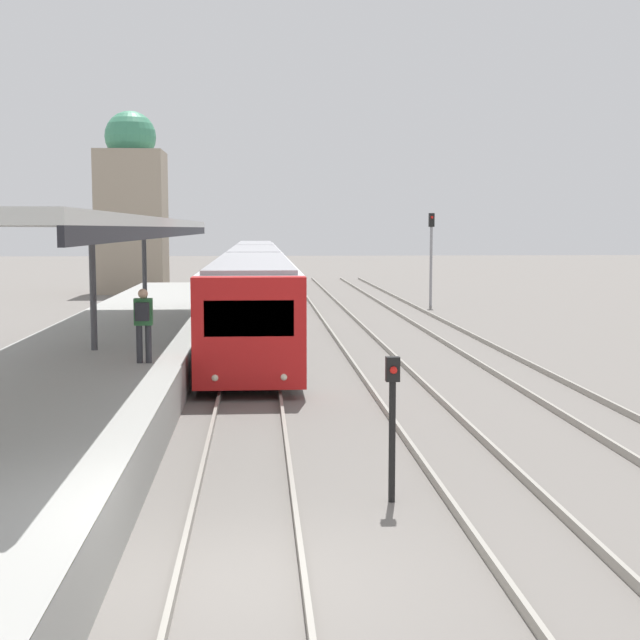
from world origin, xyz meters
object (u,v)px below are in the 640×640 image
at_px(person_on_platform, 143,319).
at_px(signal_post_near, 392,414).
at_px(signal_mast_far, 431,247).
at_px(train_near, 254,274).

xyz_separation_m(person_on_platform, signal_post_near, (4.50, -7.28, -0.67)).
xyz_separation_m(person_on_platform, signal_mast_far, (11.40, 25.32, 1.03)).
bearing_deg(person_on_platform, signal_post_near, -58.26).
bearing_deg(person_on_platform, signal_mast_far, 65.76).
relative_size(person_on_platform, signal_mast_far, 0.35).
distance_m(train_near, signal_post_near, 33.29).
height_order(signal_post_near, signal_mast_far, signal_mast_far).
bearing_deg(signal_post_near, train_near, 93.72).
distance_m(signal_post_near, signal_mast_far, 33.36).
bearing_deg(signal_post_near, signal_mast_far, 78.04).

